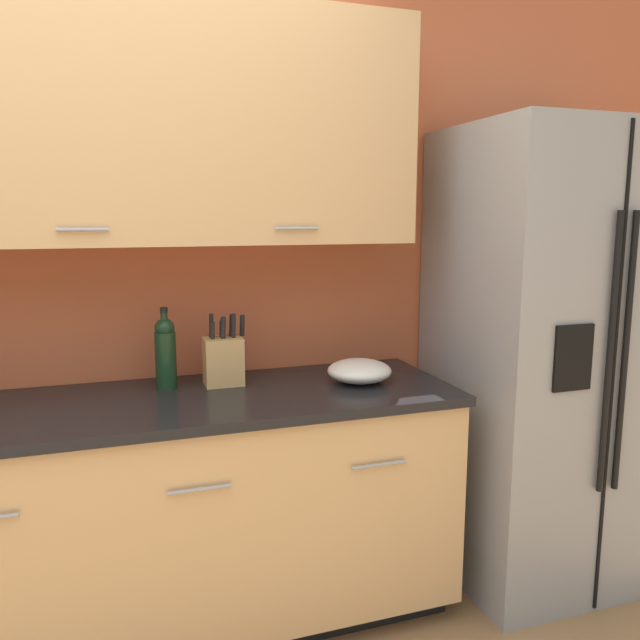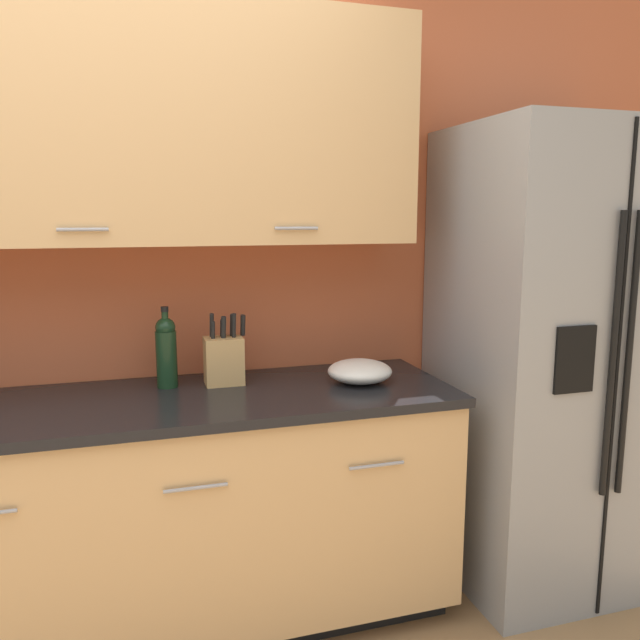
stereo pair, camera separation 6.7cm
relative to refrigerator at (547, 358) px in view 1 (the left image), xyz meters
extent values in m
cube|color=#BC5B38|center=(-1.99, 0.40, 0.36)|extent=(10.00, 0.05, 2.60)
cube|color=tan|center=(-1.81, 0.21, 0.91)|extent=(2.40, 0.32, 0.84)
cylinder|color=#99999E|center=(-1.81, 0.04, 0.55)|extent=(0.16, 0.01, 0.01)
cylinder|color=#99999E|center=(-1.09, 0.04, 0.55)|extent=(0.16, 0.01, 0.01)
cube|color=black|center=(-1.81, 0.09, -0.90)|extent=(2.51, 0.54, 0.09)
cube|color=tan|center=(-1.81, 0.05, -0.46)|extent=(2.55, 0.62, 0.77)
cube|color=black|center=(-1.81, 0.04, -0.06)|extent=(2.57, 0.64, 0.03)
cylinder|color=#99999E|center=(-1.50, -0.27, -0.25)|extent=(0.20, 0.01, 0.01)
cylinder|color=#99999E|center=(-0.89, -0.27, -0.25)|extent=(0.20, 0.01, 0.01)
cube|color=gray|center=(0.00, 0.00, 0.00)|extent=(0.83, 0.73, 1.88)
cube|color=black|center=(0.00, -0.37, 0.00)|extent=(0.01, 0.01, 1.85)
cylinder|color=black|center=(-0.03, -0.38, 0.09)|extent=(0.02, 0.02, 1.04)
cylinder|color=black|center=(0.04, -0.38, 0.09)|extent=(0.02, 0.02, 1.04)
cube|color=black|center=(-0.19, -0.37, 0.09)|extent=(0.16, 0.01, 0.24)
cube|color=tan|center=(-1.34, 0.17, 0.05)|extent=(0.14, 0.11, 0.18)
cylinder|color=black|center=(-1.38, 0.19, 0.18)|extent=(0.02, 0.03, 0.09)
cylinder|color=black|center=(-1.38, 0.16, 0.17)|extent=(0.01, 0.03, 0.07)
cylinder|color=black|center=(-1.34, 0.19, 0.17)|extent=(0.02, 0.03, 0.07)
cylinder|color=black|center=(-1.34, 0.16, 0.18)|extent=(0.02, 0.04, 0.09)
cylinder|color=black|center=(-1.30, 0.19, 0.18)|extent=(0.02, 0.04, 0.09)
cylinder|color=black|center=(-1.30, 0.16, 0.18)|extent=(0.02, 0.03, 0.10)
cylinder|color=black|center=(-1.26, 0.19, 0.18)|extent=(0.02, 0.04, 0.08)
cylinder|color=black|center=(-1.55, 0.19, 0.06)|extent=(0.08, 0.08, 0.21)
sphere|color=black|center=(-1.55, 0.19, 0.18)|extent=(0.07, 0.07, 0.07)
cylinder|color=black|center=(-1.55, 0.19, 0.21)|extent=(0.02, 0.02, 0.07)
cylinder|color=black|center=(-1.55, 0.19, 0.25)|extent=(0.03, 0.03, 0.02)
ellipsoid|color=white|center=(-0.84, 0.04, 0.00)|extent=(0.25, 0.25, 0.09)
camera|label=1|loc=(-1.73, -2.12, 0.59)|focal=35.00mm
camera|label=2|loc=(-1.67, -2.15, 0.59)|focal=35.00mm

